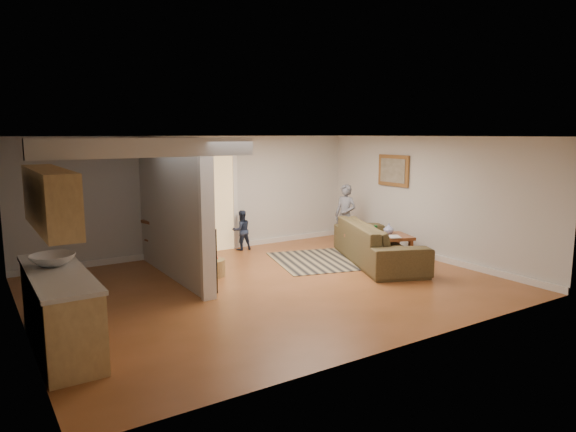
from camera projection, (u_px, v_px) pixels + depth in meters
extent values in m
plane|color=brown|center=(272.00, 286.00, 8.68)|extent=(7.50, 7.50, 0.00)
cube|color=silver|center=(200.00, 195.00, 10.98)|extent=(7.50, 0.04, 2.50)
cube|color=silver|center=(17.00, 237.00, 6.48)|extent=(0.04, 6.00, 2.50)
cube|color=silver|center=(429.00, 198.00, 10.49)|extent=(0.04, 6.00, 2.50)
cube|color=white|center=(271.00, 137.00, 8.29)|extent=(7.50, 6.00, 0.04)
cube|color=silver|center=(171.00, 208.00, 9.05)|extent=(0.15, 3.10, 2.50)
cube|color=white|center=(207.00, 220.00, 7.76)|extent=(0.22, 0.10, 2.50)
cube|color=white|center=(202.00, 249.00, 11.14)|extent=(7.50, 0.04, 0.12)
cube|color=white|center=(425.00, 255.00, 10.66)|extent=(0.04, 6.00, 0.12)
cube|color=#D8B272|center=(214.00, 203.00, 11.12)|extent=(0.90, 0.06, 2.10)
cube|color=tan|center=(60.00, 311.00, 6.12)|extent=(0.60, 2.20, 0.90)
cube|color=beige|center=(57.00, 273.00, 6.04)|extent=(0.64, 2.24, 0.05)
cube|color=tan|center=(50.00, 199.00, 5.89)|extent=(0.35, 2.00, 0.70)
imported|color=silver|center=(53.00, 266.00, 6.29)|extent=(0.54, 0.54, 0.19)
cube|color=black|center=(189.00, 176.00, 8.46)|extent=(0.03, 0.40, 0.34)
cube|color=black|center=(178.00, 174.00, 8.87)|extent=(0.03, 0.40, 0.34)
cube|color=black|center=(168.00, 173.00, 9.29)|extent=(0.03, 0.40, 0.34)
cube|color=brown|center=(393.00, 170.00, 11.22)|extent=(0.04, 0.90, 0.68)
cube|color=black|center=(340.00, 259.00, 10.52)|extent=(3.04, 2.54, 0.01)
imported|color=#3F3A1F|center=(378.00, 262.00, 10.25)|extent=(2.06, 2.96, 0.81)
cube|color=brown|center=(379.00, 237.00, 10.44)|extent=(1.43, 1.09, 0.06)
cube|color=silver|center=(379.00, 237.00, 10.44)|extent=(0.89, 0.67, 0.02)
cube|color=brown|center=(379.00, 252.00, 10.49)|extent=(1.29, 0.96, 0.03)
cube|color=brown|center=(359.00, 253.00, 10.06)|extent=(0.09, 0.09, 0.46)
cube|color=brown|center=(411.00, 250.00, 10.33)|extent=(0.09, 0.09, 0.46)
cube|color=brown|center=(348.00, 247.00, 10.62)|extent=(0.09, 0.09, 0.46)
cube|color=brown|center=(397.00, 244.00, 10.90)|extent=(0.09, 0.09, 0.46)
imported|color=#2A429C|center=(389.00, 234.00, 10.62)|extent=(0.27, 0.27, 0.22)
cylinder|color=#12511E|center=(376.00, 231.00, 10.23)|extent=(0.07, 0.07, 0.25)
imported|color=#998C4C|center=(359.00, 235.00, 10.53)|extent=(0.23, 0.29, 0.03)
imported|color=#66594C|center=(389.00, 237.00, 10.26)|extent=(0.34, 0.38, 0.02)
cube|color=brown|center=(171.00, 224.00, 9.87)|extent=(0.79, 1.44, 0.06)
cube|color=brown|center=(171.00, 243.00, 9.93)|extent=(0.71, 1.32, 0.03)
cylinder|color=brown|center=(181.00, 251.00, 9.41)|extent=(0.06, 0.06, 0.84)
cylinder|color=brown|center=(148.00, 241.00, 10.23)|extent=(0.06, 0.06, 0.84)
cylinder|color=brown|center=(197.00, 248.00, 9.64)|extent=(0.06, 0.06, 0.84)
cylinder|color=brown|center=(163.00, 239.00, 10.47)|extent=(0.06, 0.06, 0.84)
imported|color=black|center=(172.00, 222.00, 9.88)|extent=(0.38, 1.10, 0.63)
cylinder|color=white|center=(191.00, 220.00, 9.57)|extent=(0.11, 0.11, 0.20)
cube|color=black|center=(213.00, 261.00, 8.21)|extent=(0.11, 0.11, 1.05)
cube|color=black|center=(184.00, 246.00, 9.23)|extent=(0.12, 0.12, 1.08)
cylinder|color=olive|center=(212.00, 268.00, 9.25)|extent=(0.47, 0.47, 0.31)
sphere|color=red|center=(214.00, 259.00, 9.29)|extent=(0.14, 0.14, 0.14)
sphere|color=gold|center=(208.00, 259.00, 9.20)|extent=(0.14, 0.14, 0.14)
sphere|color=green|center=(213.00, 258.00, 9.17)|extent=(0.14, 0.14, 0.14)
imported|color=slate|center=(345.00, 246.00, 11.74)|extent=(0.49, 0.60, 1.42)
imported|color=#202A43|center=(242.00, 250.00, 11.37)|extent=(0.46, 0.37, 0.88)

